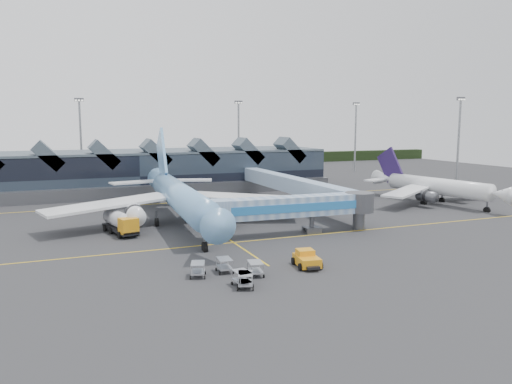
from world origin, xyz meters
name	(u,v)px	position (x,y,z in m)	size (l,w,h in m)	color
ground	(216,231)	(0.00, 0.00, 0.00)	(260.00, 260.00, 0.00)	#29292B
taxi_stripes	(198,219)	(0.00, 10.00, 0.01)	(120.00, 60.00, 0.01)	gold
tree_line_far	(122,163)	(0.00, 110.00, 2.00)	(260.00, 4.00, 4.00)	black
terminal	(133,171)	(-5.07, 47.35, 4.88)	(90.00, 22.25, 12.52)	black
light_masts	(220,135)	(21.00, 62.80, 12.49)	(132.40, 42.56, 22.45)	gray
main_airliner	(179,196)	(-3.90, 6.78, 4.54)	(41.79, 48.11, 15.45)	#73A6EA
regional_jet	(433,186)	(48.02, 8.23, 3.50)	(29.11, 32.12, 11.05)	white
jet_bridge	(305,207)	(11.56, -6.61, 3.94)	(25.18, 4.66, 5.70)	#7496C2
fuel_truck	(119,221)	(-13.58, 3.56, 1.78)	(4.36, 9.50, 3.17)	black
pushback_tug	(307,259)	(3.85, -21.75, 0.83)	(3.11, 4.43, 1.85)	orange
baggage_carts	(233,272)	(-5.40, -23.05, 0.86)	(7.65, 8.13, 1.53)	#9C9EA4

